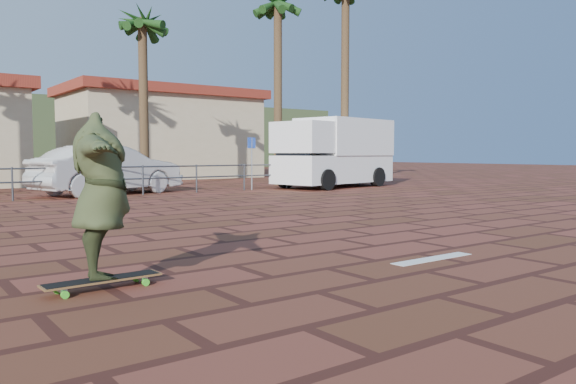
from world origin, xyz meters
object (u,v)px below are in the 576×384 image
(skateboarder, at_px, (101,196))
(longboard, at_px, (103,280))
(car_white, at_px, (108,170))
(campervan, at_px, (335,151))

(skateboarder, bearing_deg, longboard, -74.75)
(longboard, distance_m, car_white, 14.06)
(campervan, bearing_deg, longboard, -149.60)
(car_white, bearing_deg, longboard, 145.36)
(skateboarder, bearing_deg, campervan, -37.25)
(longboard, distance_m, campervan, 17.98)
(longboard, xyz_separation_m, skateboarder, (-0.00, -0.00, 0.88))
(longboard, bearing_deg, campervan, 38.70)
(campervan, relative_size, car_white, 1.13)
(campervan, height_order, car_white, campervan)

